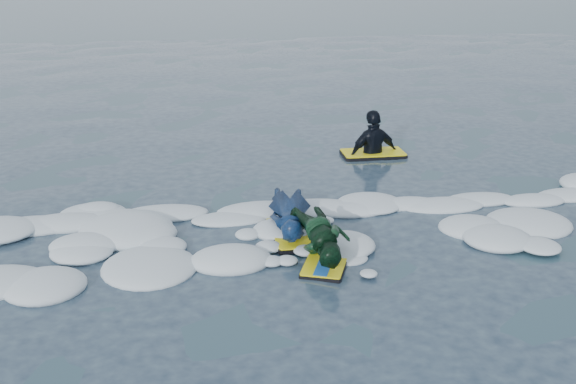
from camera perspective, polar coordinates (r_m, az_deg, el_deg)
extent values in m
plane|color=#19333C|center=(8.92, -0.55, -5.29)|extent=(120.00, 120.00, 0.00)
cube|color=black|center=(9.53, 0.47, -3.40)|extent=(0.65, 1.13, 0.06)
cube|color=yellow|center=(9.51, 0.47, -3.19)|extent=(0.63, 1.10, 0.02)
imported|color=navy|center=(9.68, 0.24, -1.72)|extent=(0.80, 1.71, 0.40)
cube|color=black|center=(8.72, 3.01, -5.68)|extent=(0.79, 1.02, 0.05)
cube|color=yellow|center=(8.71, 3.01, -5.50)|extent=(0.76, 1.00, 0.02)
cube|color=blue|center=(8.71, 3.01, -5.43)|extent=(0.46, 0.86, 0.01)
imported|color=#103C1F|center=(8.80, 2.77, -3.64)|extent=(0.66, 1.36, 0.51)
cube|color=black|center=(13.20, 6.74, 2.98)|extent=(1.14, 0.63, 0.06)
cube|color=yellow|center=(13.19, 6.74, 3.15)|extent=(1.11, 0.60, 0.02)
imported|color=black|center=(13.22, 6.73, 2.83)|extent=(1.07, 0.66, 1.70)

